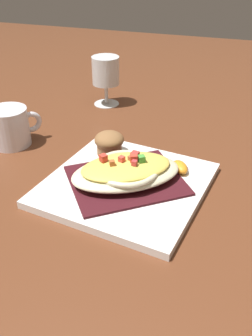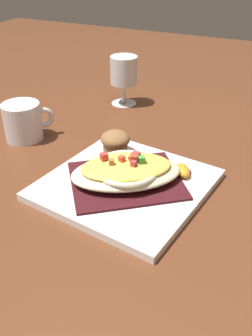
% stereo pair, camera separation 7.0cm
% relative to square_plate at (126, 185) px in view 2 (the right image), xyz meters
% --- Properties ---
extents(ground_plane, '(2.60, 2.60, 0.00)m').
position_rel_square_plate_xyz_m(ground_plane, '(0.00, 0.00, -0.01)').
color(ground_plane, brown).
extents(square_plate, '(0.33, 0.33, 0.02)m').
position_rel_square_plate_xyz_m(square_plate, '(0.00, 0.00, 0.00)').
color(square_plate, white).
rests_on(square_plate, ground_plane).
extents(folded_napkin, '(0.27, 0.26, 0.00)m').
position_rel_square_plate_xyz_m(folded_napkin, '(0.00, 0.00, 0.01)').
color(folded_napkin, '#401319').
rests_on(folded_napkin, square_plate).
extents(gratin_dish, '(0.24, 0.22, 0.05)m').
position_rel_square_plate_xyz_m(gratin_dish, '(0.00, 0.00, 0.03)').
color(gratin_dish, beige).
rests_on(gratin_dish, folded_napkin).
extents(muffin, '(0.06, 0.06, 0.05)m').
position_rel_square_plate_xyz_m(muffin, '(-0.07, 0.09, 0.03)').
color(muffin, '#92643D').
rests_on(muffin, square_plate).
extents(orange_garnish, '(0.06, 0.06, 0.02)m').
position_rel_square_plate_xyz_m(orange_garnish, '(0.09, 0.07, 0.02)').
color(orange_garnish, '#511661').
rests_on(orange_garnish, square_plate).
extents(coffee_mug, '(0.10, 0.10, 0.09)m').
position_rel_square_plate_xyz_m(coffee_mug, '(-0.31, 0.09, 0.03)').
color(coffee_mug, white).
rests_on(coffee_mug, ground_plane).
extents(stemmed_glass, '(0.08, 0.08, 0.14)m').
position_rel_square_plate_xyz_m(stemmed_glass, '(-0.18, 0.38, 0.08)').
color(stemmed_glass, white).
rests_on(stemmed_glass, ground_plane).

